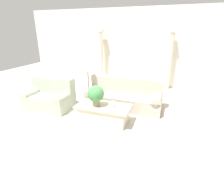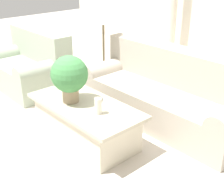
{
  "view_description": "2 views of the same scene",
  "coord_description": "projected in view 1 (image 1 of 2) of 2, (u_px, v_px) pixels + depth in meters",
  "views": [
    {
      "loc": [
        1.65,
        -4.26,
        2.32
      ],
      "look_at": [
        0.13,
        0.13,
        0.56
      ],
      "focal_mm": 28.0,
      "sensor_mm": 36.0,
      "label": 1
    },
    {
      "loc": [
        2.65,
        -2.3,
        2.03
      ],
      "look_at": [
        0.2,
        -0.08,
        0.52
      ],
      "focal_mm": 50.0,
      "sensor_mm": 36.0,
      "label": 2
    }
  ],
  "objects": [
    {
      "name": "ground_plane",
      "position": [
        106.0,
        115.0,
        5.09
      ],
      "size": [
        16.0,
        16.0,
        0.0
      ],
      "primitive_type": "plane",
      "color": "beige"
    },
    {
      "name": "wall_back",
      "position": [
        134.0,
        48.0,
        7.5
      ],
      "size": [
        10.0,
        0.06,
        3.2
      ],
      "color": "silver",
      "rests_on": "ground_plane"
    },
    {
      "name": "sofa_long",
      "position": [
        124.0,
        96.0,
        5.53
      ],
      "size": [
        2.33,
        0.9,
        0.92
      ],
      "color": "#ADA393",
      "rests_on": "ground_plane"
    },
    {
      "name": "loveseat",
      "position": [
        50.0,
        96.0,
        5.51
      ],
      "size": [
        1.43,
        0.9,
        0.92
      ],
      "color": "#A2AF98",
      "rests_on": "ground_plane"
    },
    {
      "name": "coffee_table",
      "position": [
        103.0,
        113.0,
        4.65
      ],
      "size": [
        1.42,
        0.69,
        0.47
      ],
      "color": "beige",
      "rests_on": "ground_plane"
    },
    {
      "name": "potted_plant",
      "position": [
        96.0,
        94.0,
        4.44
      ],
      "size": [
        0.42,
        0.42,
        0.55
      ],
      "color": "#937F60",
      "rests_on": "coffee_table"
    },
    {
      "name": "pillar_candle",
      "position": [
        113.0,
        104.0,
        4.42
      ],
      "size": [
        0.08,
        0.08,
        0.18
      ],
      "color": "silver",
      "rests_on": "coffee_table"
    },
    {
      "name": "floor_lamp",
      "position": [
        88.0,
        69.0,
        5.62
      ],
      "size": [
        0.44,
        0.44,
        1.35
      ],
      "color": "brown",
      "rests_on": "ground_plane"
    },
    {
      "name": "column_left",
      "position": [
        101.0,
        57.0,
        7.8
      ],
      "size": [
        0.26,
        0.26,
        2.32
      ],
      "color": "beige",
      "rests_on": "ground_plane"
    },
    {
      "name": "column_right",
      "position": [
        170.0,
        61.0,
        6.91
      ],
      "size": [
        0.26,
        0.26,
        2.32
      ],
      "color": "beige",
      "rests_on": "ground_plane"
    }
  ]
}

